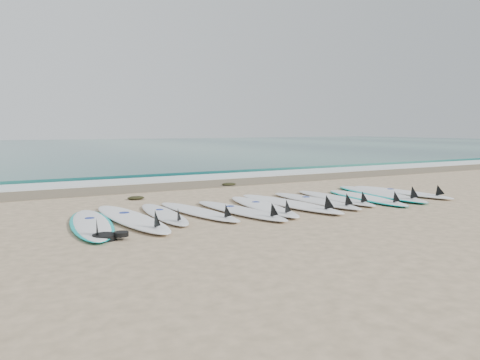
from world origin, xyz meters
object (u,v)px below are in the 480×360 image
surfboard_6 (291,203)px  surfboard_0 (91,224)px  surfboard_11 (403,192)px  leash_coil (108,236)px

surfboard_6 → surfboard_0: bearing=174.7°
surfboard_11 → leash_coil: surfboard_11 is taller
surfboard_6 → leash_coil: bearing=-170.8°
surfboard_0 → surfboard_11: bearing=8.5°
surfboard_0 → leash_coil: surfboard_0 is taller
surfboard_0 → leash_coil: 0.97m
leash_coil → surfboard_11: bearing=9.4°
surfboard_6 → leash_coil: size_ratio=6.35×
surfboard_11 → surfboard_0: bearing=176.3°
leash_coil → surfboard_0: bearing=91.2°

